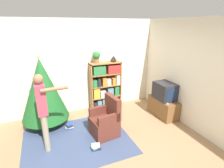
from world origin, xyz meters
TOP-DOWN VIEW (x-y plane):
  - ground_plane at (0.00, 0.00)m, footprint 14.00×14.00m
  - wall_back at (0.00, 1.91)m, footprint 8.00×0.10m
  - wall_right at (2.17, 0.00)m, footprint 0.10×8.00m
  - area_rug at (-0.58, 0.38)m, footprint 2.26×1.83m
  - bookshelf at (0.58, 1.68)m, footprint 0.93×0.30m
  - tv_stand at (1.88, 0.61)m, footprint 0.43×0.89m
  - television at (1.88, 0.60)m, footprint 0.44×0.58m
  - game_remote at (1.76, 0.34)m, footprint 0.04×0.12m
  - christmas_tree at (-1.15, 1.33)m, footprint 1.13×1.13m
  - armchair at (0.09, 0.38)m, footprint 0.64×0.63m
  - standing_person at (-1.19, 0.39)m, footprint 0.65×0.47m
  - potted_plant at (0.32, 1.69)m, footprint 0.22×0.22m
  - table_lamp at (0.84, 1.69)m, footprint 0.20×0.20m
  - book_pile_near_tree at (-0.66, 0.93)m, footprint 0.20×0.18m
  - book_pile_by_chair at (-0.28, -0.02)m, footprint 0.21×0.18m

SIDE VIEW (x-z plane):
  - ground_plane at x=0.00m, z-range 0.00..0.00m
  - area_rug at x=-0.58m, z-range 0.00..0.01m
  - book_pile_by_chair at x=-0.28m, z-range 0.00..0.09m
  - book_pile_near_tree at x=-0.66m, z-range 0.00..0.13m
  - tv_stand at x=1.88m, z-range 0.00..0.50m
  - armchair at x=0.09m, z-range -0.14..0.78m
  - game_remote at x=1.76m, z-range 0.50..0.53m
  - bookshelf at x=0.58m, z-range 0.00..1.41m
  - television at x=1.88m, z-range 0.50..0.96m
  - standing_person at x=-1.19m, z-range 0.15..1.73m
  - christmas_tree at x=-1.15m, z-range 0.07..1.86m
  - wall_back at x=0.00m, z-range 0.00..2.60m
  - wall_right at x=2.17m, z-range 0.00..2.60m
  - table_lamp at x=0.84m, z-range 1.43..1.61m
  - potted_plant at x=0.32m, z-range 1.44..1.77m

